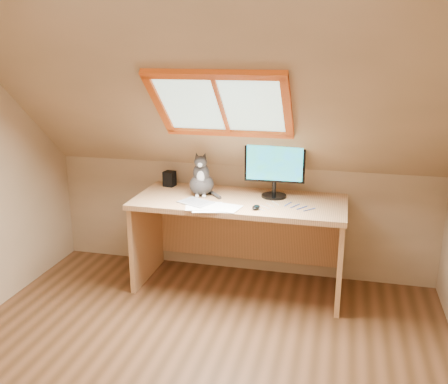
% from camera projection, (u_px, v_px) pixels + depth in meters
% --- Properties ---
extents(ground, '(3.50, 3.50, 0.00)m').
position_uv_depth(ground, '(182.00, 384.00, 3.12)').
color(ground, brown).
rests_on(ground, ground).
extents(room_shell, '(3.52, 3.52, 2.41)m').
position_uv_depth(room_shell, '(169.00, 165.00, 2.63)').
color(room_shell, tan).
rests_on(room_shell, ground).
extents(desk, '(1.76, 0.77, 0.80)m').
position_uv_depth(desk, '(241.00, 223.00, 4.30)').
color(desk, tan).
rests_on(desk, ground).
extents(monitor, '(0.50, 0.21, 0.46)m').
position_uv_depth(monitor, '(275.00, 166.00, 4.14)').
color(monitor, black).
rests_on(monitor, desk).
extents(cat, '(0.25, 0.28, 0.38)m').
position_uv_depth(cat, '(201.00, 179.00, 4.25)').
color(cat, '#3C3735').
rests_on(cat, desk).
extents(desk_speaker, '(0.11, 0.11, 0.14)m').
position_uv_depth(desk_speaker, '(170.00, 179.00, 4.54)').
color(desk_speaker, black).
rests_on(desk_speaker, desk).
extents(graphics_tablet, '(0.31, 0.28, 0.01)m').
position_uv_depth(graphics_tablet, '(196.00, 202.00, 4.06)').
color(graphics_tablet, '#B2B2B7').
rests_on(graphics_tablet, desk).
extents(mouse, '(0.07, 0.11, 0.03)m').
position_uv_depth(mouse, '(256.00, 207.00, 3.90)').
color(mouse, black).
rests_on(mouse, desk).
extents(papers, '(0.35, 0.30, 0.01)m').
position_uv_depth(papers, '(210.00, 207.00, 3.96)').
color(papers, white).
rests_on(papers, desk).
extents(cables, '(0.51, 0.26, 0.01)m').
position_uv_depth(cables, '(286.00, 207.00, 3.96)').
color(cables, silver).
rests_on(cables, desk).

